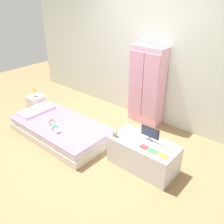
% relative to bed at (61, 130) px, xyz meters
% --- Properties ---
extents(ground_plane, '(10.00, 10.00, 0.02)m').
position_rel_bed_xyz_m(ground_plane, '(0.75, 0.06, -0.14)').
color(ground_plane, '#99754C').
extents(back_wall, '(6.40, 0.05, 2.70)m').
position_rel_bed_xyz_m(back_wall, '(0.75, 1.63, 1.22)').
color(back_wall, silver).
rests_on(back_wall, ground_plane).
extents(bed, '(1.80, 0.94, 0.26)m').
position_rel_bed_xyz_m(bed, '(0.00, 0.00, 0.00)').
color(bed, silver).
rests_on(bed, ground_plane).
extents(pillow, '(0.32, 0.68, 0.05)m').
position_rel_bed_xyz_m(pillow, '(-0.70, 0.00, 0.16)').
color(pillow, white).
rests_on(pillow, bed).
extents(doll, '(0.38, 0.19, 0.10)m').
position_rel_bed_xyz_m(doll, '(-0.00, -0.14, 0.17)').
color(doll, '#4CA375').
rests_on(doll, bed).
extents(nightstand, '(0.31, 0.31, 0.35)m').
position_rel_bed_xyz_m(nightstand, '(-1.15, 0.28, 0.05)').
color(nightstand, silver).
rests_on(nightstand, ground_plane).
extents(table_lamp, '(0.10, 0.10, 0.21)m').
position_rel_bed_xyz_m(table_lamp, '(-1.15, 0.28, 0.37)').
color(table_lamp, '#B7B2AD').
rests_on(table_lamp, nightstand).
extents(wardrobe, '(0.64, 0.31, 1.48)m').
position_rel_bed_xyz_m(wardrobe, '(0.82, 1.44, 0.62)').
color(wardrobe, '#EFADCC').
rests_on(wardrobe, ground_plane).
extents(tv_stand, '(0.99, 0.49, 0.44)m').
position_rel_bed_xyz_m(tv_stand, '(1.58, 0.25, 0.09)').
color(tv_stand, silver).
rests_on(tv_stand, ground_plane).
extents(tv_monitor, '(0.28, 0.10, 0.21)m').
position_rel_bed_xyz_m(tv_monitor, '(1.62, 0.34, 0.43)').
color(tv_monitor, '#99999E').
rests_on(tv_monitor, tv_stand).
extents(rocking_horse_toy, '(0.11, 0.04, 0.13)m').
position_rel_bed_xyz_m(rocking_horse_toy, '(1.18, 0.09, 0.37)').
color(rocking_horse_toy, '#8E6642').
rests_on(rocking_horse_toy, tv_stand).
extents(book_red, '(0.12, 0.09, 0.02)m').
position_rel_bed_xyz_m(book_red, '(1.66, 0.14, 0.32)').
color(book_red, '#CC3838').
rests_on(book_red, tv_stand).
extents(book_green, '(0.15, 0.08, 0.01)m').
position_rel_bed_xyz_m(book_green, '(1.78, 0.14, 0.31)').
color(book_green, '#429E51').
rests_on(book_green, tv_stand).
extents(book_orange, '(0.14, 0.09, 0.01)m').
position_rel_bed_xyz_m(book_orange, '(1.95, 0.14, 0.31)').
color(book_orange, orange).
rests_on(book_orange, tv_stand).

